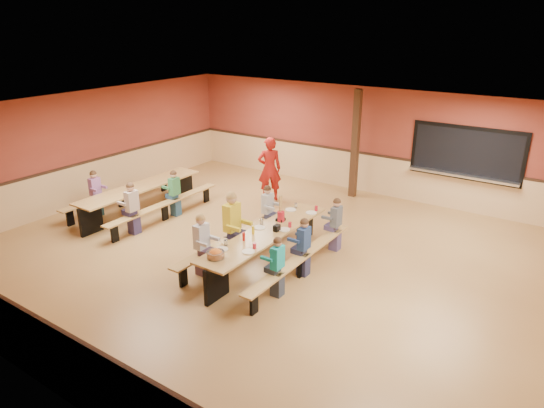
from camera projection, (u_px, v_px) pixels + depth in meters
The scene contains 23 objects.
ground at pixel (271, 256), 10.33m from camera, with size 12.00×12.00×0.00m, color olive.
room_envelope at pixel (271, 226), 10.09m from camera, with size 12.04×10.04×3.02m.
kitchen_pass_through at pixel (466, 155), 12.27m from camera, with size 2.78×0.28×1.38m.
structural_post at pixel (355, 144), 13.30m from camera, with size 0.18×0.18×3.00m, color #321E10.
cafeteria_table_main at pixel (266, 242), 9.75m from camera, with size 1.91×3.70×0.74m.
cafeteria_table_second at pixel (141, 194), 12.43m from camera, with size 1.91×3.70×0.74m.
seated_child_white_left at pixel (202, 245), 9.38m from camera, with size 0.39×0.32×1.25m, color silver, non-canonical shape.
seated_adult_yellow at pixel (232, 225), 10.08m from camera, with size 0.47×0.38×1.42m, color yellow, non-canonical shape.
seated_child_grey_left at pixel (268, 211), 11.12m from camera, with size 0.36×0.30×1.20m, color #AFAFAF, non-canonical shape.
seated_child_teal_right at pixel (277, 267), 8.66m from camera, with size 0.34×0.28×1.14m, color teal, non-canonical shape.
seated_child_navy_right at pixel (304, 248), 9.36m from camera, with size 0.35×0.29×1.18m, color navy, non-canonical shape.
seated_child_char_right at pixel (336, 225), 10.41m from camera, with size 0.35×0.29×1.17m, color #4B4F56, non-canonical shape.
seated_child_purple_sec at pixel (96, 194), 12.26m from camera, with size 0.35×0.29×1.18m, color #8D578C, non-canonical shape.
seated_child_green_sec at pixel (175, 194), 12.27m from camera, with size 0.35×0.29×1.17m, color #347F4A, non-canonical shape.
seated_child_tan_sec at pixel (133, 209), 11.21m from camera, with size 0.38×0.31×1.23m, color #B6A193, non-canonical shape.
standing_woman at pixel (270, 169), 13.23m from camera, with size 0.65×0.43×1.78m, color #A41812.
punch_pitcher at pixel (281, 216), 10.16m from camera, with size 0.16×0.16×0.22m, color #B31725.
chip_bowl at pixel (216, 254), 8.61m from camera, with size 0.32×0.32×0.15m, color orange, non-canonical shape.
napkin_dispenser at pixel (277, 228), 9.70m from camera, with size 0.10×0.14×0.13m, color black.
condiment_mustard at pixel (253, 230), 9.56m from camera, with size 0.06×0.06×0.17m, color yellow.
condiment_ketchup at pixel (244, 237), 9.28m from camera, with size 0.06×0.06×0.17m, color #B2140F.
table_paddle at pixel (281, 215), 10.17m from camera, with size 0.16×0.16×0.56m.
place_settings at pixel (266, 230), 9.65m from camera, with size 0.65×3.30×0.11m, color beige, non-canonical shape.
Camera 1 is at (5.21, -7.65, 4.72)m, focal length 32.00 mm.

